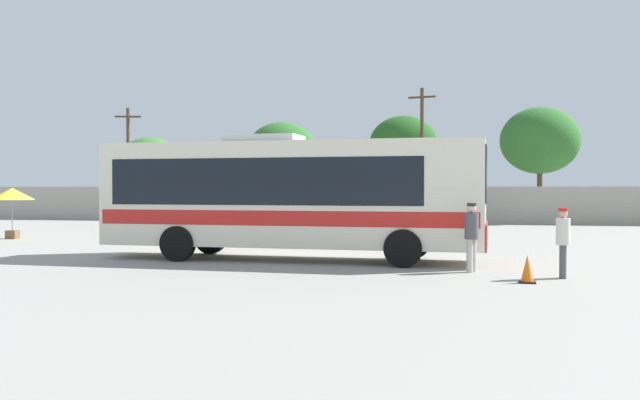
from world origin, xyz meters
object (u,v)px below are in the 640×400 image
Objects in this scene: parked_car_second_black at (295,212)px; roadside_tree_left at (150,164)px; utility_pole_near at (422,152)px; roadside_tree_midleft at (282,153)px; coach_bus_cream_red at (287,193)px; roadside_tree_midright at (403,145)px; utility_pole_far at (128,161)px; roadside_tree_right at (540,141)px; vendor_umbrella_secondary_yellow at (12,196)px; passenger_waiting_on_apron at (563,238)px; attendant_by_bus_door at (472,233)px; traffic_cone_on_apron at (527,269)px; parked_car_leftmost_red at (190,211)px.

roadside_tree_left is (-13.33, 9.11, 3.18)m from parked_car_second_black.
roadside_tree_midleft is (-9.85, 1.77, 0.14)m from utility_pole_near.
coach_bus_cream_red is 27.71m from roadside_tree_midright.
utility_pole_near is at bearing 0.63° from utility_pole_far.
roadside_tree_left is at bearing 174.53° from roadside_tree_right.
roadside_tree_midright is (18.76, -0.29, 1.14)m from roadside_tree_left.
utility_pole_far is at bearing 103.00° from vendor_umbrella_secondary_yellow.
passenger_waiting_on_apron is at bearing -63.76° from roadside_tree_midleft.
roadside_tree_right is at bearing -5.47° from roadside_tree_left.
vendor_umbrella_secondary_yellow is (-18.97, 8.15, 0.83)m from attendant_by_bus_door.
parked_car_second_black is (9.30, 12.64, -1.06)m from vendor_umbrella_secondary_yellow.
roadside_tree_left is 0.84× the size of roadside_tree_midright.
attendant_by_bus_door is 0.20× the size of utility_pole_near.
roadside_tree_midright is at bearing 2.25° from roadside_tree_midleft.
vendor_umbrella_secondary_yellow is at bearing -126.35° from parked_car_second_black.
traffic_cone_on_apron is at bearing -96.36° from roadside_tree_right.
roadside_tree_right is at bearing -0.02° from utility_pole_far.
traffic_cone_on_apron is (6.60, -3.91, -1.68)m from coach_bus_cream_red.
vendor_umbrella_secondary_yellow is 0.36× the size of roadside_tree_left.
roadside_tree_midright reaches higher than parked_car_leftmost_red.
utility_pole_near reaches higher than parked_car_second_black.
traffic_cone_on_apron is (17.36, -22.69, -0.49)m from parked_car_leftmost_red.
parked_car_second_black is at bearing 53.65° from vendor_umbrella_secondary_yellow.
passenger_waiting_on_apron is 38.06m from utility_pole_far.
roadside_tree_right reaches higher than attendant_by_bus_door.
attendant_by_bus_door is 27.93m from roadside_tree_right.
roadside_tree_midright reaches higher than vendor_umbrella_secondary_yellow.
roadside_tree_midright is at bearing 58.34° from parked_car_second_black.
utility_pole_far is at bearing -179.37° from utility_pole_near.
roadside_tree_left is (0.39, 2.62, -0.12)m from utility_pole_far.
attendant_by_bus_door is 0.42× the size of parked_car_leftmost_red.
vendor_umbrella_secondary_yellow is at bearing -124.49° from roadside_tree_midright.
utility_pole_near reaches higher than roadside_tree_midright.
coach_bus_cream_red is 27.21m from roadside_tree_right.
roadside_tree_midright reaches higher than traffic_cone_on_apron.
passenger_waiting_on_apron is 39.78m from roadside_tree_left.
parked_car_second_black is at bearing 114.96° from attendant_by_bus_door.
passenger_waiting_on_apron is at bearing -61.37° from parked_car_second_black.
parked_car_second_black is 0.53× the size of utility_pole_near.
roadside_tree_midleft is (10.29, -0.63, 0.69)m from roadside_tree_left.
utility_pole_far is at bearing -98.40° from roadside_tree_left.
vendor_umbrella_secondary_yellow is 26.22m from roadside_tree_midright.
coach_bus_cream_red is 25.66m from utility_pole_near.
roadside_tree_left is 9.27× the size of traffic_cone_on_apron.
attendant_by_bus_door is at bearing -52.25° from parked_car_leftmost_red.
utility_pole_near is at bearing 178.17° from roadside_tree_right.
attendant_by_bus_door reaches higher than parked_car_second_black.
parked_car_leftmost_red is at bearing -153.47° from utility_pole_near.
parked_car_second_black is 25.10m from traffic_cone_on_apron.
utility_pole_far reaches higher than roadside_tree_right.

